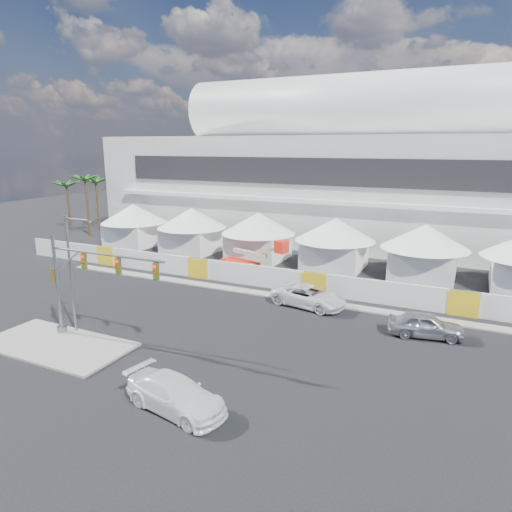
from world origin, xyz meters
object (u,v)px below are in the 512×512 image
at_px(pickup_near, 176,394).
at_px(boom_lift, 247,263).
at_px(sedan_silver, 425,325).
at_px(traffic_mast, 79,282).
at_px(pickup_curb, 309,296).
at_px(streetlight_median, 72,267).

relative_size(pickup_near, boom_lift, 0.68).
relative_size(sedan_silver, boom_lift, 0.60).
bearing_deg(traffic_mast, pickup_near, -22.47).
relative_size(pickup_curb, pickup_near, 1.08).
bearing_deg(sedan_silver, traffic_mast, 106.72).
distance_m(sedan_silver, pickup_curb, 9.53).
xyz_separation_m(sedan_silver, streetlight_median, (-22.03, -9.85, 3.99)).
bearing_deg(pickup_near, streetlight_median, 77.94).
bearing_deg(boom_lift, traffic_mast, -81.54).
bearing_deg(pickup_near, traffic_mast, 78.35).
bearing_deg(pickup_curb, boom_lift, 64.08).
bearing_deg(traffic_mast, boom_lift, 82.10).
bearing_deg(pickup_curb, traffic_mast, 147.88).
relative_size(pickup_curb, boom_lift, 0.74).
bearing_deg(pickup_curb, sedan_silver, -93.68).
bearing_deg(pickup_curb, streetlight_median, 143.99).
height_order(sedan_silver, boom_lift, boom_lift).
xyz_separation_m(sedan_silver, boom_lift, (-18.23, 8.94, 0.26)).
bearing_deg(boom_lift, streetlight_median, -85.07).
bearing_deg(pickup_near, sedan_silver, -23.91).
xyz_separation_m(traffic_mast, streetlight_median, (-1.11, 0.56, 0.83)).
distance_m(sedan_silver, pickup_near, 18.02).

